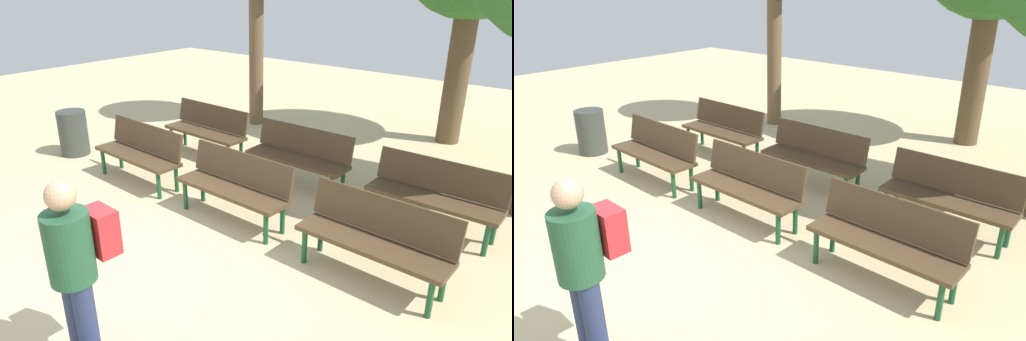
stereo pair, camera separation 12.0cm
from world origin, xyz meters
TOP-DOWN VIEW (x-y plane):
  - ground_plane at (0.00, 0.00)m, footprint 24.00×24.00m
  - bench_r0_c0 at (-1.93, 1.60)m, footprint 1.61×0.53m
  - bench_r0_c1 at (-0.01, 1.60)m, footprint 1.61×0.51m
  - bench_r0_c2 at (1.96, 1.54)m, footprint 1.61×0.51m
  - bench_r1_c0 at (-1.96, 3.06)m, footprint 1.61×0.50m
  - bench_r1_c1 at (0.00, 3.01)m, footprint 1.61×0.50m
  - bench_r1_c2 at (2.05, 2.95)m, footprint 1.60×0.49m
  - visitor_with_backpack at (0.77, -1.02)m, footprint 0.35×0.53m
  - trash_bin at (-3.81, 1.59)m, footprint 0.49×0.49m

SIDE VIEW (x-z plane):
  - ground_plane at x=0.00m, z-range 0.00..0.00m
  - trash_bin at x=-3.81m, z-range 0.00..0.78m
  - bench_r0_c0 at x=-1.93m, z-range 0.07..0.94m
  - bench_r0_c1 at x=-0.01m, z-range 0.07..0.94m
  - bench_r0_c2 at x=1.96m, z-range 0.07..0.94m
  - bench_r1_c0 at x=-1.96m, z-range 0.07..0.94m
  - bench_r1_c1 at x=0.00m, z-range 0.07..0.94m
  - bench_r1_c2 at x=2.05m, z-range 0.07..0.94m
  - visitor_with_backpack at x=0.77m, z-range 0.11..1.76m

